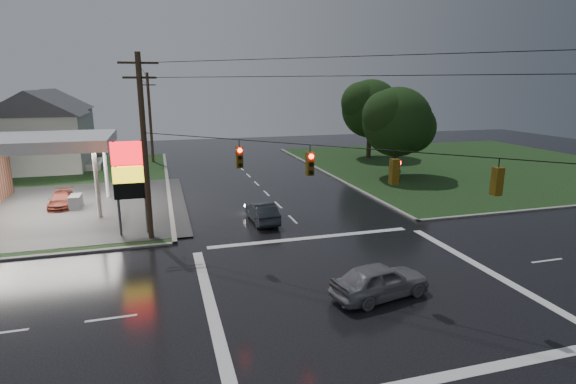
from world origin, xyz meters
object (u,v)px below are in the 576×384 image
object	(u,v)px
house_far	(53,121)
car_crossing	(380,280)
utility_pole_n	(150,117)
car_pump	(62,200)
tree_ne_far	(372,109)
pylon_sign	(130,173)
house_near	(39,130)
tree_ne_near	(398,122)
car_north	(262,212)
utility_pole_nw	(144,146)

from	to	relation	value
house_far	car_crossing	world-z (taller)	house_far
utility_pole_n	car_pump	bearing A→B (deg)	-109.24
utility_pole_n	tree_ne_far	bearing A→B (deg)	-8.55
pylon_sign	house_near	xyz separation A→B (m)	(-10.45, 25.50, 0.39)
utility_pole_n	tree_ne_near	world-z (taller)	utility_pole_n
house_near	pylon_sign	bearing A→B (deg)	-67.72
tree_ne_far	car_north	bearing A→B (deg)	-130.11
utility_pole_n	house_near	bearing A→B (deg)	-170.09
utility_pole_n	car_pump	world-z (taller)	utility_pole_n
house_near	tree_ne_far	distance (m)	38.19
house_far	car_pump	xyz separation A→B (m)	(5.80, -29.05, -3.82)
utility_pole_nw	house_far	world-z (taller)	utility_pole_nw
car_crossing	car_north	bearing A→B (deg)	0.55
pylon_sign	car_crossing	size ratio (longest dim) A/B	1.31
utility_pole_n	tree_ne_far	xyz separation A→B (m)	(26.65, -4.01, 0.71)
house_near	utility_pole_nw	bearing A→B (deg)	-66.63
utility_pole_nw	house_near	world-z (taller)	utility_pole_nw
tree_ne_near	car_north	distance (m)	20.27
utility_pole_n	tree_ne_near	xyz separation A→B (m)	(23.64, -16.01, 0.09)
house_near	tree_ne_near	world-z (taller)	tree_ne_near
utility_pole_nw	house_far	bearing A→B (deg)	107.92
utility_pole_nw	utility_pole_n	distance (m)	28.50
utility_pole_nw	house_near	bearing A→B (deg)	113.37
utility_pole_nw	car_crossing	bearing A→B (deg)	-47.59
car_north	house_near	bearing A→B (deg)	-55.29
tree_ne_far	car_pump	bearing A→B (deg)	-155.69
house_far	car_pump	size ratio (longest dim) A/B	2.74
tree_ne_far	car_pump	size ratio (longest dim) A/B	2.43
pylon_sign	utility_pole_n	distance (m)	27.56
pylon_sign	utility_pole_nw	distance (m)	2.22
tree_ne_near	car_crossing	distance (m)	27.48
utility_pole_n	house_far	bearing A→B (deg)	141.23
utility_pole_nw	car_pump	xyz separation A→B (m)	(-6.65, 9.45, -5.13)
tree_ne_far	pylon_sign	bearing A→B (deg)	-139.65
utility_pole_nw	house_near	size ratio (longest dim) A/B	1.00
house_far	car_north	distance (m)	42.08
tree_ne_far	car_pump	world-z (taller)	tree_ne_far
house_far	car_crossing	bearing A→B (deg)	-65.65
house_far	tree_ne_near	xyz separation A→B (m)	(36.09, -26.01, 1.16)
utility_pole_nw	car_north	world-z (taller)	utility_pole_nw
pylon_sign	house_far	xyz separation A→B (m)	(-11.45, 37.50, 0.39)
car_pump	tree_ne_far	bearing A→B (deg)	21.42
utility_pole_nw	tree_ne_near	distance (m)	26.74
utility_pole_n	car_pump	distance (m)	20.76
utility_pole_n	car_crossing	xyz separation A→B (m)	(9.86, -39.29, -4.68)
pylon_sign	tree_ne_near	distance (m)	27.23
house_far	car_crossing	distance (m)	54.23
house_near	house_far	size ratio (longest dim) A/B	1.00
car_north	car_pump	distance (m)	16.04
house_near	tree_ne_far	size ratio (longest dim) A/B	1.13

